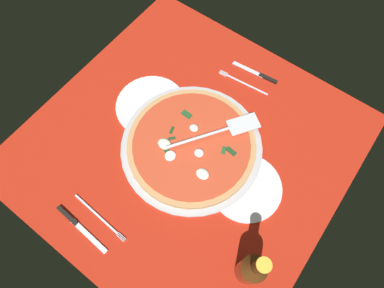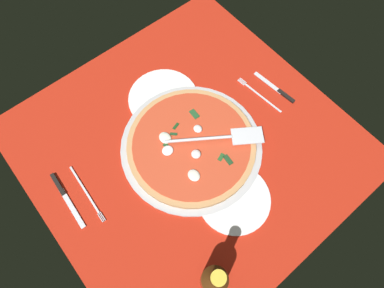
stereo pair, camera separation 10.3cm
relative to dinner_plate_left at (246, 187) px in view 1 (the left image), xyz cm
name	(u,v)px [view 1 (the left image)]	position (x,y,z in cm)	size (l,w,h in cm)	color
ground_plane	(187,145)	(22.79, -1.04, -1.00)	(95.59, 95.59, 0.80)	#B32211
checker_pattern	(187,145)	(22.79, -1.04, -0.55)	(95.59, 95.59, 0.10)	silver
pizza_pan	(192,146)	(21.15, -1.31, 0.03)	(44.88, 44.88, 1.06)	#B6B7BB
dinner_plate_left	(246,187)	(0.00, 0.00, 0.00)	(21.72, 21.72, 1.00)	white
dinner_plate_right	(151,106)	(41.08, -5.02, 0.00)	(23.65, 23.65, 1.00)	white
pizza	(192,144)	(21.15, -1.23, 1.46)	(40.61, 40.61, 3.14)	tan
pizza_server	(219,131)	(16.38, -8.77, 4.04)	(19.98, 26.88, 1.00)	silver
place_setting_near	(251,79)	(19.76, -34.39, -0.15)	(20.83, 15.14, 1.40)	white
place_setting_far	(88,222)	(31.00, 35.68, -0.15)	(22.19, 13.49, 1.40)	white
beer_bottle	(252,269)	(-12.96, 19.83, 8.76)	(6.62, 6.62, 24.48)	#4D2910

